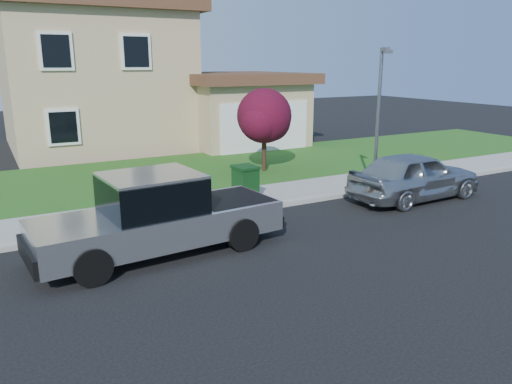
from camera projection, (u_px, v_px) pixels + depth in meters
ground at (257, 253)px, 11.30m from camera, size 80.00×80.00×0.00m
curb at (239, 212)px, 14.21m from camera, size 40.00×0.20×0.12m
sidewalk at (222, 202)px, 15.14m from camera, size 40.00×2.00×0.15m
lawn at (172, 174)px, 18.96m from camera, size 40.00×7.00×0.10m
house at (122, 83)px, 24.99m from camera, size 14.00×11.30×6.85m
pickup_truck at (158, 217)px, 11.10m from camera, size 5.75×2.37×1.84m
woman at (132, 208)px, 12.07m from camera, size 0.64×0.55×1.62m
sedan at (415, 176)px, 15.50m from camera, size 4.53×1.94×1.53m
ornamental_tree at (265, 118)px, 18.85m from camera, size 2.29×2.07×3.15m
trash_bin at (245, 183)px, 14.96m from camera, size 0.69×0.78×1.05m
street_lamp at (379, 113)px, 15.66m from camera, size 0.35×0.60×4.61m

